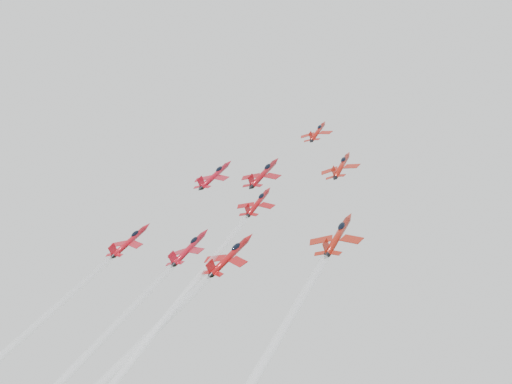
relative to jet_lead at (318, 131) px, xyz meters
The scene contains 5 objects.
jet_lead is the anchor object (origin of this frame).
jet_row2_left 27.35m from the jet_lead, 144.58° to the right, with size 10.25×12.59×9.68m.
jet_row2_center 20.54m from the jet_lead, 109.77° to the right, with size 10.27×12.61×9.69m.
jet_row2_right 24.16m from the jet_lead, 48.97° to the right, with size 8.93×10.96×8.43m.
jet_center 75.58m from the jet_lead, 90.36° to the right, with size 8.76×76.90×58.38m.
Camera 1 is at (73.93, -111.55, 126.23)m, focal length 45.00 mm.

